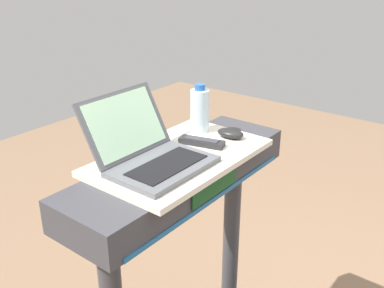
# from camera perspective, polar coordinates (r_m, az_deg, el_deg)

# --- Properties ---
(desk_board) EXTENTS (0.60, 0.36, 0.02)m
(desk_board) POSITION_cam_1_polar(r_m,az_deg,el_deg) (1.47, -1.53, -1.67)
(desk_board) COLOR beige
(desk_board) RESTS_ON treadmill_base
(laptop) EXTENTS (0.31, 0.32, 0.21)m
(laptop) POSITION_cam_1_polar(r_m,az_deg,el_deg) (1.38, -5.35, -1.03)
(laptop) COLOR #515459
(laptop) RESTS_ON desk_board
(computer_mouse) EXTENTS (0.07, 0.11, 0.03)m
(computer_mouse) POSITION_cam_1_polar(r_m,az_deg,el_deg) (1.60, 4.98, 1.38)
(computer_mouse) COLOR black
(computer_mouse) RESTS_ON desk_board
(water_bottle) EXTENTS (0.07, 0.07, 0.18)m
(water_bottle) POSITION_cam_1_polar(r_m,az_deg,el_deg) (1.63, 1.00, 4.40)
(water_bottle) COLOR silver
(water_bottle) RESTS_ON desk_board
(tv_remote) EXTENTS (0.08, 0.17, 0.02)m
(tv_remote) POSITION_cam_1_polar(r_m,az_deg,el_deg) (1.54, 1.26, 0.26)
(tv_remote) COLOR #232326
(tv_remote) RESTS_ON desk_board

